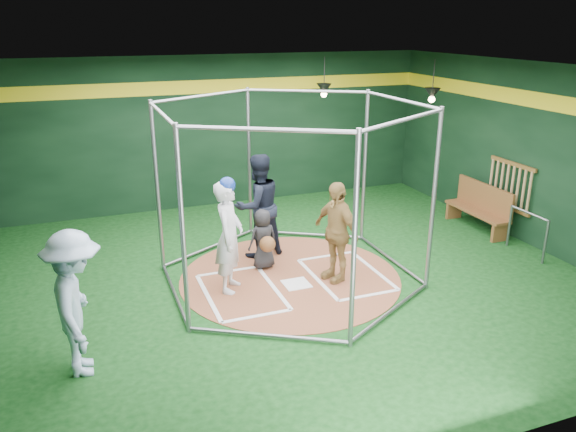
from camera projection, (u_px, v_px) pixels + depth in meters
name	position (u px, v px, depth m)	size (l,w,h in m)	color
room_shell	(290.00, 180.00, 9.15)	(10.10, 9.10, 3.53)	black
clay_disc	(290.00, 277.00, 9.72)	(3.80, 3.80, 0.01)	brown
home_plate	(296.00, 284.00, 9.45)	(0.43, 0.43, 0.01)	white
batter_box_left	(241.00, 292.00, 9.18)	(1.17, 1.77, 0.01)	white
batter_box_right	(346.00, 274.00, 9.81)	(1.17, 1.77, 0.01)	white
batting_cage	(290.00, 195.00, 9.22)	(4.05, 4.67, 3.00)	gray
bat_rack	(510.00, 185.00, 11.37)	(0.07, 1.25, 0.98)	brown
pendant_lamp_near	(324.00, 89.00, 12.73)	(0.34, 0.34, 0.90)	black
pendant_lamp_far	(432.00, 94.00, 11.92)	(0.34, 0.34, 0.90)	black
batter_figure	(229.00, 235.00, 8.98)	(0.71, 0.80, 1.92)	silver
visitor_leopard	(336.00, 232.00, 9.38)	(1.01, 0.42, 1.73)	tan
catcher_figure	(263.00, 239.00, 9.91)	(0.58, 0.60, 1.09)	black
umpire	(258.00, 206.00, 10.33)	(0.94, 0.74, 1.94)	black
bystander_blue	(77.00, 304.00, 6.85)	(1.22, 0.70, 1.89)	#B0CCE9
dugout_bench	(480.00, 206.00, 11.84)	(0.39, 1.69, 0.98)	brown
steel_railing	(528.00, 226.00, 10.52)	(0.05, 0.98, 0.84)	slate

